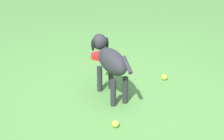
{
  "coord_description": "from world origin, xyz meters",
  "views": [
    {
      "loc": [
        -1.39,
        -2.69,
        1.7
      ],
      "look_at": [
        -0.11,
        0.1,
        0.31
      ],
      "focal_mm": 52.41,
      "sensor_mm": 36.0,
      "label": 1
    }
  ],
  "objects_px": {
    "tennis_ball_0": "(115,124)",
    "water_bowl": "(99,56)",
    "tennis_ball_1": "(164,77)",
    "dog": "(110,60)"
  },
  "relations": [
    {
      "from": "tennis_ball_0",
      "to": "water_bowl",
      "type": "relative_size",
      "value": 0.3
    },
    {
      "from": "tennis_ball_0",
      "to": "tennis_ball_1",
      "type": "xyz_separation_m",
      "value": [
        0.94,
        0.65,
        0.0
      ]
    },
    {
      "from": "tennis_ball_1",
      "to": "water_bowl",
      "type": "bearing_deg",
      "value": 114.57
    },
    {
      "from": "dog",
      "to": "tennis_ball_0",
      "type": "height_order",
      "value": "dog"
    },
    {
      "from": "dog",
      "to": "water_bowl",
      "type": "height_order",
      "value": "dog"
    },
    {
      "from": "tennis_ball_1",
      "to": "dog",
      "type": "bearing_deg",
      "value": -175.38
    },
    {
      "from": "dog",
      "to": "water_bowl",
      "type": "bearing_deg",
      "value": -16.43
    },
    {
      "from": "dog",
      "to": "tennis_ball_1",
      "type": "relative_size",
      "value": 13.53
    },
    {
      "from": "tennis_ball_0",
      "to": "water_bowl",
      "type": "bearing_deg",
      "value": 72.45
    },
    {
      "from": "dog",
      "to": "water_bowl",
      "type": "distance_m",
      "value": 1.12
    }
  ]
}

